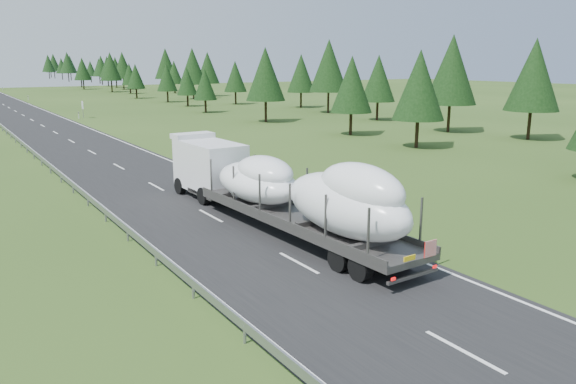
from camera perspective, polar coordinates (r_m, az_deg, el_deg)
ground at (r=18.28m, az=17.42°, el=-15.24°), size 400.00×400.00×0.00m
road_surface at (r=111.13m, az=-26.01°, el=7.43°), size 10.00×400.00×0.02m
marker_posts at (r=166.38m, az=-26.12°, el=9.06°), size 0.13×350.08×1.00m
highway_sign at (r=92.49m, az=-20.14°, el=8.18°), size 0.08×0.90×2.60m
tree_line_right at (r=155.19m, az=-12.84°, el=12.18°), size 25.34×360.25×12.55m
boat_truck at (r=28.75m, az=-1.09°, el=0.66°), size 3.51×20.95×4.42m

